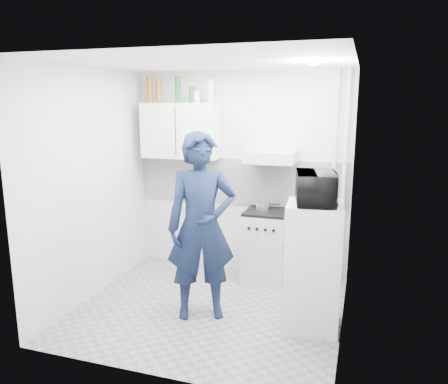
% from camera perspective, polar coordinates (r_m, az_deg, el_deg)
% --- Properties ---
extents(floor, '(2.80, 2.80, 0.00)m').
position_cam_1_polar(floor, '(4.94, -2.01, -14.99)').
color(floor, gray).
rests_on(floor, ground).
extents(ceiling, '(2.80, 2.80, 0.00)m').
position_cam_1_polar(ceiling, '(4.42, -2.26, 16.66)').
color(ceiling, white).
rests_on(ceiling, wall_back).
extents(wall_back, '(2.80, 0.00, 2.80)m').
position_cam_1_polar(wall_back, '(5.67, 2.18, 2.42)').
color(wall_back, silver).
rests_on(wall_back, floor).
extents(wall_left, '(0.00, 2.60, 2.60)m').
position_cam_1_polar(wall_left, '(5.14, -16.96, 0.93)').
color(wall_left, silver).
rests_on(wall_left, floor).
extents(wall_right, '(0.00, 2.60, 2.60)m').
position_cam_1_polar(wall_right, '(4.24, 15.94, -1.25)').
color(wall_right, silver).
rests_on(wall_right, floor).
extents(person, '(0.84, 0.72, 1.94)m').
position_cam_1_polar(person, '(4.47, -2.97, -4.55)').
color(person, black).
rests_on(person, floor).
extents(stove, '(0.54, 0.54, 0.86)m').
position_cam_1_polar(stove, '(5.55, 5.47, -7.08)').
color(stove, '#BDB4A7').
rests_on(stove, floor).
extents(fridge, '(0.57, 0.57, 1.27)m').
position_cam_1_polar(fridge, '(4.43, 11.51, -9.49)').
color(fridge, beige).
rests_on(fridge, floor).
extents(stove_top, '(0.52, 0.52, 0.03)m').
position_cam_1_polar(stove_top, '(5.43, 5.56, -2.61)').
color(stove_top, black).
rests_on(stove_top, stove).
extents(saucepan, '(0.17, 0.17, 0.09)m').
position_cam_1_polar(saucepan, '(5.48, 5.09, -1.78)').
color(saucepan, silver).
rests_on(saucepan, stove_top).
extents(microwave, '(0.60, 0.46, 0.30)m').
position_cam_1_polar(microwave, '(4.21, 11.94, 0.52)').
color(microwave, black).
rests_on(microwave, fridge).
extents(bottle_a, '(0.08, 0.08, 0.33)m').
position_cam_1_polar(bottle_a, '(5.87, -9.67, 13.03)').
color(bottle_a, brown).
rests_on(bottle_a, upper_cabinet).
extents(bottle_b, '(0.08, 0.08, 0.29)m').
position_cam_1_polar(bottle_b, '(5.81, -8.54, 12.88)').
color(bottle_b, brown).
rests_on(bottle_b, upper_cabinet).
extents(bottle_d, '(0.07, 0.07, 0.33)m').
position_cam_1_polar(bottle_d, '(5.70, -6.05, 13.15)').
color(bottle_d, '#144C1E').
rests_on(bottle_d, upper_cabinet).
extents(canister_a, '(0.08, 0.08, 0.20)m').
position_cam_1_polar(canister_a, '(5.62, -4.19, 12.56)').
color(canister_a, '#144C1E').
rests_on(canister_a, upper_cabinet).
extents(canister_b, '(0.08, 0.08, 0.14)m').
position_cam_1_polar(canister_b, '(5.60, -3.56, 12.28)').
color(canister_b, '#B2B7BC').
rests_on(canister_b, upper_cabinet).
extents(bottle_e, '(0.07, 0.07, 0.28)m').
position_cam_1_polar(bottle_e, '(5.53, -1.74, 13.01)').
color(bottle_e, '#B2B7BC').
rests_on(bottle_e, upper_cabinet).
extents(upper_cabinet, '(1.00, 0.35, 0.70)m').
position_cam_1_polar(upper_cabinet, '(5.69, -5.62, 7.98)').
color(upper_cabinet, beige).
rests_on(upper_cabinet, wall_back).
extents(range_hood, '(0.60, 0.50, 0.14)m').
position_cam_1_polar(range_hood, '(5.29, 6.18, 4.63)').
color(range_hood, '#BDB4A7').
rests_on(range_hood, wall_back).
extents(backsplash, '(2.74, 0.03, 0.60)m').
position_cam_1_polar(backsplash, '(5.68, 2.13, 1.40)').
color(backsplash, white).
rests_on(backsplash, wall_back).
extents(pipe_a, '(0.05, 0.05, 2.60)m').
position_cam_1_polar(pipe_a, '(5.39, 15.36, 1.51)').
color(pipe_a, '#BDB4A7').
rests_on(pipe_a, floor).
extents(pipe_b, '(0.04, 0.04, 2.60)m').
position_cam_1_polar(pipe_b, '(5.40, 14.09, 1.59)').
color(pipe_b, '#BDB4A7').
rests_on(pipe_b, floor).
extents(ceiling_spot_fixture, '(0.10, 0.10, 0.02)m').
position_cam_1_polar(ceiling_spot_fixture, '(4.38, 11.59, 16.09)').
color(ceiling_spot_fixture, white).
rests_on(ceiling_spot_fixture, ceiling).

